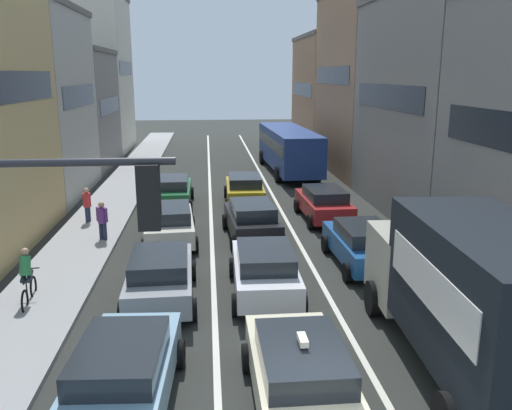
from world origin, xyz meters
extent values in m
cube|color=#999999|center=(-6.70, 20.00, 0.07)|extent=(2.60, 64.00, 0.14)
cube|color=silver|center=(-1.70, 20.00, 0.01)|extent=(0.16, 60.00, 0.01)
cube|color=silver|center=(1.70, 20.00, 0.01)|extent=(0.16, 60.00, 0.01)
cube|color=black|center=(-8.48, 13.20, 6.00)|extent=(0.02, 7.04, 1.10)
cube|color=#B2ADA3|center=(-12.00, 22.00, 4.82)|extent=(7.00, 8.70, 9.65)
cube|color=black|center=(-8.48, 22.00, 5.31)|extent=(0.02, 7.04, 1.10)
cube|color=#66605B|center=(-12.00, 22.00, 9.80)|extent=(7.20, 8.70, 0.30)
cube|color=gray|center=(-12.00, 30.80, 3.92)|extent=(7.00, 8.70, 7.83)
cube|color=black|center=(-8.48, 30.80, 4.31)|extent=(0.02, 7.04, 1.10)
cube|color=#66605B|center=(-12.00, 30.80, 7.98)|extent=(7.20, 8.70, 0.30)
cube|color=beige|center=(-12.00, 39.60, 6.28)|extent=(7.00, 8.70, 12.55)
cube|color=black|center=(-8.48, 39.60, 6.90)|extent=(0.02, 7.04, 1.10)
cube|color=#9E7556|center=(9.90, 38.50, 4.67)|extent=(7.00, 10.90, 9.35)
cube|color=black|center=(6.38, 38.50, 5.14)|extent=(0.02, 8.80, 1.10)
cube|color=#66605B|center=(9.90, 38.50, 9.50)|extent=(7.20, 10.90, 0.30)
cube|color=#9E7556|center=(9.90, 27.50, 5.78)|extent=(7.00, 10.90, 11.55)
cube|color=black|center=(6.38, 27.50, 6.35)|extent=(0.02, 8.80, 1.10)
cube|color=gray|center=(9.90, 16.50, 4.95)|extent=(7.00, 10.90, 9.89)
cube|color=black|center=(6.39, 16.50, 5.44)|extent=(0.02, 8.80, 1.10)
cylinder|color=#2D2D33|center=(-3.95, -0.95, 5.40)|extent=(3.50, 0.10, 0.10)
cube|color=black|center=(-2.55, -0.95, 4.95)|extent=(0.28, 0.28, 0.84)
sphere|color=red|center=(-2.55, -0.80, 5.21)|extent=(0.18, 0.18, 0.18)
sphere|color=#F2A519|center=(-2.55, -0.80, 4.95)|extent=(0.18, 0.18, 0.18)
sphere|color=green|center=(-2.55, -0.80, 4.69)|extent=(0.18, 0.18, 0.18)
cube|color=#B7B29E|center=(3.84, 5.48, 1.43)|extent=(2.52, 2.52, 1.90)
cube|color=black|center=(3.90, 6.69, 1.81)|extent=(2.01, 0.13, 0.70)
cube|color=black|center=(3.65, 1.73, 2.18)|extent=(2.67, 5.56, 2.80)
cube|color=white|center=(2.44, 1.79, 2.46)|extent=(0.25, 4.48, 0.90)
cylinder|color=black|center=(2.65, 5.62, 0.48)|extent=(0.35, 0.97, 0.96)
cylinder|color=black|center=(5.05, 5.50, 0.48)|extent=(0.35, 0.97, 0.96)
cube|color=beige|center=(-0.09, 1.59, 0.67)|extent=(1.82, 4.31, 0.70)
cube|color=#1E2328|center=(-0.09, 1.39, 1.23)|extent=(1.60, 2.42, 0.52)
cube|color=#F2EACC|center=(-0.09, 1.39, 1.60)|extent=(0.16, 0.44, 0.12)
cylinder|color=black|center=(-1.02, 3.05, 0.32)|extent=(0.22, 0.64, 0.64)
cylinder|color=black|center=(0.82, 3.06, 0.32)|extent=(0.22, 0.64, 0.64)
cube|color=#759EB7|center=(-3.53, 1.95, 0.67)|extent=(2.04, 4.40, 0.70)
cube|color=#1E2328|center=(-3.54, 1.75, 1.23)|extent=(1.72, 2.49, 0.52)
cylinder|color=black|center=(-4.37, 3.46, 0.32)|extent=(0.26, 0.65, 0.64)
cylinder|color=black|center=(-2.53, 3.36, 0.32)|extent=(0.26, 0.65, 0.64)
cube|color=silver|center=(-0.17, 7.31, 0.67)|extent=(1.89, 4.34, 0.70)
cube|color=#1E2328|center=(-0.18, 7.11, 1.23)|extent=(1.63, 2.44, 0.52)
cylinder|color=black|center=(-1.06, 8.79, 0.32)|extent=(0.23, 0.64, 0.64)
cylinder|color=black|center=(0.78, 8.75, 0.32)|extent=(0.23, 0.64, 0.64)
cylinder|color=black|center=(-1.12, 5.87, 0.32)|extent=(0.23, 0.64, 0.64)
cylinder|color=black|center=(0.72, 5.83, 0.32)|extent=(0.23, 0.64, 0.64)
cube|color=gray|center=(-3.24, 7.10, 0.67)|extent=(1.92, 4.35, 0.70)
cube|color=#1E2328|center=(-3.23, 6.90, 1.23)|extent=(1.65, 2.45, 0.52)
cylinder|color=black|center=(-4.20, 8.53, 0.32)|extent=(0.24, 0.65, 0.64)
cylinder|color=black|center=(-2.36, 8.59, 0.32)|extent=(0.24, 0.65, 0.64)
cylinder|color=black|center=(-4.11, 5.61, 0.32)|extent=(0.24, 0.65, 0.64)
cylinder|color=black|center=(-2.28, 5.66, 0.32)|extent=(0.24, 0.65, 0.64)
cube|color=black|center=(-0.09, 12.95, 0.67)|extent=(2.08, 4.41, 0.70)
cube|color=#1E2328|center=(-0.07, 12.75, 1.23)|extent=(1.74, 2.51, 0.52)
cylinder|color=black|center=(-1.10, 14.35, 0.32)|extent=(0.26, 0.65, 0.64)
cylinder|color=black|center=(0.73, 14.47, 0.32)|extent=(0.26, 0.65, 0.64)
cylinder|color=black|center=(-0.91, 11.43, 0.32)|extent=(0.26, 0.65, 0.64)
cylinder|color=black|center=(0.93, 11.55, 0.32)|extent=(0.26, 0.65, 0.64)
cube|color=beige|center=(-3.34, 12.68, 0.67)|extent=(2.08, 4.41, 0.70)
cube|color=#1E2328|center=(-3.32, 12.48, 1.23)|extent=(1.74, 2.51, 0.52)
cylinder|color=black|center=(-4.35, 14.08, 0.32)|extent=(0.26, 0.65, 0.64)
cylinder|color=black|center=(-2.51, 14.20, 0.32)|extent=(0.26, 0.65, 0.64)
cylinder|color=black|center=(-4.16, 11.16, 0.32)|extent=(0.26, 0.65, 0.64)
cylinder|color=black|center=(-2.32, 11.29, 0.32)|extent=(0.26, 0.65, 0.64)
cube|color=#B29319|center=(0.04, 18.82, 0.67)|extent=(1.89, 4.34, 0.70)
cube|color=#1E2328|center=(0.04, 18.62, 1.23)|extent=(1.63, 2.44, 0.52)
cylinder|color=black|center=(-0.85, 20.30, 0.32)|extent=(0.23, 0.64, 0.64)
cylinder|color=black|center=(0.99, 20.26, 0.32)|extent=(0.23, 0.64, 0.64)
cylinder|color=black|center=(-0.91, 17.37, 0.32)|extent=(0.23, 0.64, 0.64)
cylinder|color=black|center=(0.93, 17.34, 0.32)|extent=(0.23, 0.64, 0.64)
cube|color=#19592D|center=(-3.60, 18.66, 0.67)|extent=(1.81, 4.30, 0.70)
cube|color=#1E2328|center=(-3.60, 18.46, 1.23)|extent=(1.59, 2.41, 0.52)
cylinder|color=black|center=(-4.52, 20.12, 0.32)|extent=(0.22, 0.64, 0.64)
cylinder|color=black|center=(-2.68, 20.12, 0.32)|extent=(0.22, 0.64, 0.64)
cylinder|color=black|center=(-4.52, 17.19, 0.32)|extent=(0.22, 0.64, 0.64)
cylinder|color=black|center=(-2.68, 17.20, 0.32)|extent=(0.22, 0.64, 0.64)
cube|color=#194C8C|center=(3.44, 9.44, 0.67)|extent=(1.88, 4.33, 0.70)
cube|color=#1E2328|center=(3.44, 9.24, 1.23)|extent=(1.63, 2.44, 0.52)
cylinder|color=black|center=(2.49, 10.88, 0.32)|extent=(0.23, 0.64, 0.64)
cylinder|color=black|center=(4.33, 10.92, 0.32)|extent=(0.23, 0.64, 0.64)
cylinder|color=black|center=(2.55, 7.96, 0.32)|extent=(0.23, 0.64, 0.64)
cylinder|color=black|center=(4.39, 7.99, 0.32)|extent=(0.23, 0.64, 0.64)
cube|color=#A51E1E|center=(3.38, 15.40, 0.67)|extent=(1.93, 4.35, 0.70)
cube|color=#1E2328|center=(3.39, 15.20, 1.23)|extent=(1.66, 2.46, 0.52)
cylinder|color=black|center=(2.42, 16.84, 0.32)|extent=(0.24, 0.65, 0.64)
cylinder|color=black|center=(4.26, 16.89, 0.32)|extent=(0.24, 0.65, 0.64)
cylinder|color=black|center=(2.51, 13.91, 0.32)|extent=(0.24, 0.65, 0.64)
cylinder|color=black|center=(4.35, 13.97, 0.32)|extent=(0.24, 0.65, 0.64)
cube|color=navy|center=(3.58, 27.27, 1.70)|extent=(2.89, 10.59, 2.40)
cube|color=black|center=(3.58, 27.27, 2.06)|extent=(2.89, 9.96, 0.70)
cylinder|color=black|center=(2.19, 31.00, 0.50)|extent=(0.34, 1.01, 1.00)
cylinder|color=black|center=(4.69, 31.10, 0.50)|extent=(0.34, 1.01, 1.00)
cylinder|color=black|center=(2.45, 24.08, 0.50)|extent=(0.34, 1.01, 1.00)
cylinder|color=black|center=(4.94, 24.17, 0.50)|extent=(0.34, 1.01, 1.00)
torus|color=black|center=(-7.00, 7.60, 0.34)|extent=(0.12, 0.68, 0.68)
torus|color=black|center=(-6.91, 6.56, 0.34)|extent=(0.12, 0.68, 0.68)
cylinder|color=black|center=(-6.96, 7.08, 0.84)|extent=(0.13, 0.95, 0.05)
cylinder|color=black|center=(-6.94, 6.88, 0.62)|extent=(0.04, 0.04, 0.55)
cylinder|color=black|center=(-6.99, 7.50, 0.97)|extent=(0.50, 0.08, 0.04)
cylinder|color=#232833|center=(-7.03, 7.02, 0.91)|extent=(0.18, 0.45, 0.30)
cylinder|color=#232833|center=(-6.87, 7.04, 0.91)|extent=(0.18, 0.45, 0.30)
cylinder|color=#338C4C|center=(-6.95, 6.98, 1.24)|extent=(0.34, 0.48, 0.62)
sphere|color=tan|center=(-6.96, 7.10, 1.61)|extent=(0.22, 0.22, 0.22)
cylinder|color=#262D47|center=(-7.06, 15.61, 0.41)|extent=(0.16, 0.16, 0.82)
cylinder|color=#262D47|center=(-7.09, 15.43, 0.41)|extent=(0.16, 0.16, 0.82)
cylinder|color=red|center=(-7.07, 15.52, 1.12)|extent=(0.34, 0.34, 0.60)
sphere|color=tan|center=(-7.07, 15.52, 1.54)|extent=(0.24, 0.24, 0.24)
cylinder|color=red|center=(-7.03, 15.74, 1.15)|extent=(0.10, 0.10, 0.55)
cylinder|color=red|center=(-7.11, 15.31, 1.15)|extent=(0.10, 0.10, 0.55)
cylinder|color=#262D47|center=(-6.01, 12.88, 0.41)|extent=(0.16, 0.16, 0.82)
cylinder|color=#262D47|center=(-5.86, 12.79, 0.41)|extent=(0.16, 0.16, 0.82)
cylinder|color=#66337F|center=(-5.93, 12.83, 1.12)|extent=(0.34, 0.34, 0.60)
sphere|color=tan|center=(-5.93, 12.83, 1.54)|extent=(0.24, 0.24, 0.24)
cylinder|color=#66337F|center=(-6.12, 12.94, 1.15)|extent=(0.10, 0.10, 0.55)
cylinder|color=#66337F|center=(-5.74, 12.72, 1.15)|extent=(0.10, 0.10, 0.55)
camera|label=1|loc=(-1.80, -7.60, 6.46)|focal=37.41mm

